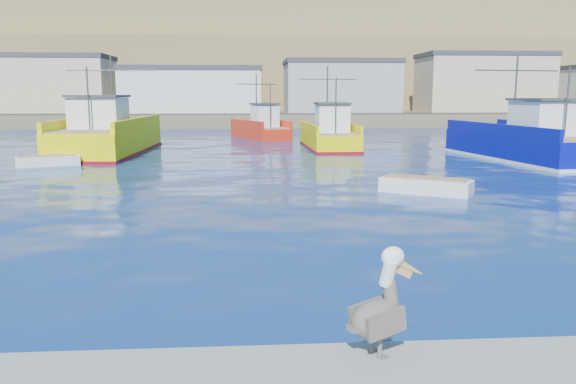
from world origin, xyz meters
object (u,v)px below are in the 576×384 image
object	(u,v)px
skiff_left	(48,162)
skiff_extra	(81,145)
skiff_mid	(426,187)
trawler_blue	(526,142)
pelican	(381,310)
boat_orange	(261,128)
trawler_yellow_a	(108,136)
trawler_yellow_b	(329,136)
skiff_far	(572,137)

from	to	relation	value
skiff_left	skiff_extra	distance (m)	11.33
skiff_left	skiff_mid	world-z (taller)	skiff_mid
trawler_blue	skiff_mid	xyz separation A→B (m)	(-10.01, -11.42, -0.84)
skiff_mid	pelican	world-z (taller)	pelican
trawler_blue	pelican	xyz separation A→B (m)	(-15.53, -26.87, 0.06)
trawler_blue	boat_orange	world-z (taller)	trawler_blue
trawler_yellow_a	trawler_yellow_b	distance (m)	16.12
skiff_far	trawler_yellow_a	bearing A→B (deg)	-166.50
trawler_yellow_a	trawler_yellow_b	size ratio (longest dim) A/B	1.45
skiff_far	skiff_left	bearing A→B (deg)	-158.21
skiff_mid	pelican	xyz separation A→B (m)	(-5.52, -15.45, 0.90)
trawler_yellow_b	boat_orange	size ratio (longest dim) A/B	1.16
trawler_yellow_b	skiff_left	distance (m)	20.04
skiff_left	skiff_mid	xyz separation A→B (m)	(18.96, -10.40, 0.02)
trawler_yellow_a	skiff_extra	size ratio (longest dim) A/B	3.93
pelican	boat_orange	bearing A→B (deg)	90.91
trawler_yellow_b	skiff_far	size ratio (longest dim) A/B	2.59
trawler_yellow_b	skiff_far	world-z (taller)	trawler_yellow_b
skiff_mid	skiff_extra	xyz separation A→B (m)	(-20.36, 21.64, -0.02)
trawler_blue	skiff_mid	bearing A→B (deg)	-131.23
trawler_blue	skiff_left	distance (m)	29.00
trawler_yellow_a	skiff_left	xyz separation A→B (m)	(-1.76, -6.96, -0.94)
trawler_yellow_b	skiff_mid	size ratio (longest dim) A/B	2.53
boat_orange	trawler_yellow_b	bearing A→B (deg)	-64.20
trawler_blue	skiff_mid	size ratio (longest dim) A/B	3.37
trawler_yellow_a	pelican	bearing A→B (deg)	-70.40
boat_orange	skiff_left	xyz separation A→B (m)	(-12.72, -19.68, -0.77)
boat_orange	skiff_extra	size ratio (longest dim) A/B	2.33
skiff_mid	skiff_extra	world-z (taller)	skiff_mid
skiff_left	skiff_extra	size ratio (longest dim) A/B	1.02
skiff_mid	skiff_far	xyz separation A→B (m)	(22.02, 26.78, -0.01)
trawler_blue	skiff_extra	world-z (taller)	trawler_blue
boat_orange	skiff_extra	world-z (taller)	boat_orange
boat_orange	skiff_left	world-z (taller)	boat_orange
skiff_extra	trawler_yellow_b	bearing A→B (deg)	-5.55
trawler_yellow_b	boat_orange	bearing A→B (deg)	115.80
skiff_left	skiff_far	distance (m)	44.13
skiff_far	pelican	bearing A→B (deg)	-123.11
pelican	skiff_left	bearing A→B (deg)	117.47
trawler_yellow_a	trawler_blue	distance (m)	27.85
skiff_mid	skiff_extra	distance (m)	29.71
boat_orange	pelican	size ratio (longest dim) A/B	5.41
trawler_blue	skiff_extra	bearing A→B (deg)	161.40
trawler_yellow_a	pelican	world-z (taller)	trawler_yellow_a
skiff_mid	pelican	bearing A→B (deg)	-109.66
trawler_yellow_b	skiff_far	distance (m)	24.33
trawler_yellow_b	skiff_mid	distance (m)	19.84
skiff_far	boat_orange	bearing A→B (deg)	173.35
skiff_mid	pelican	distance (m)	16.43
trawler_blue	boat_orange	xyz separation A→B (m)	(-16.25, 18.65, -0.09)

